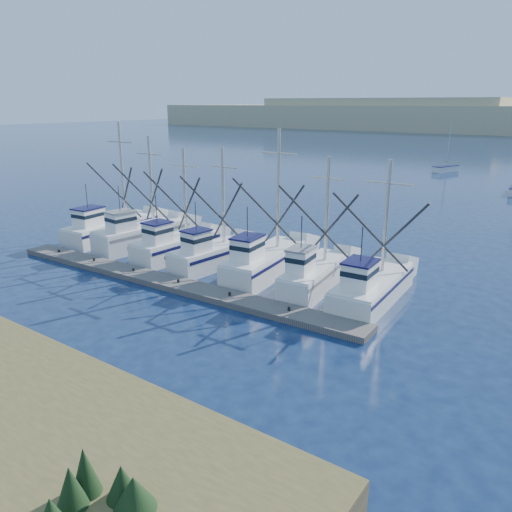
# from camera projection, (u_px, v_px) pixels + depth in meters

# --- Properties ---
(ground) EXTENTS (500.00, 500.00, 0.00)m
(ground) POSITION_uv_depth(u_px,v_px,m) (175.00, 344.00, 24.09)
(ground) COLOR #0D1C3D
(ground) RESTS_ON ground
(floating_dock) EXTENTS (27.41, 2.69, 0.36)m
(floating_dock) POSITION_uv_depth(u_px,v_px,m) (167.00, 282.00, 31.86)
(floating_dock) COLOR slate
(floating_dock) RESTS_ON ground
(trawler_fleet) EXTENTS (27.12, 9.13, 9.65)m
(trawler_fleet) POSITION_uv_depth(u_px,v_px,m) (208.00, 251.00, 35.79)
(trawler_fleet) COLOR white
(trawler_fleet) RESTS_ON ground
(sailboat_far) EXTENTS (3.19, 5.59, 8.10)m
(sailboat_far) POSITION_uv_depth(u_px,v_px,m) (446.00, 169.00, 84.13)
(sailboat_far) COLOR white
(sailboat_far) RESTS_ON ground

